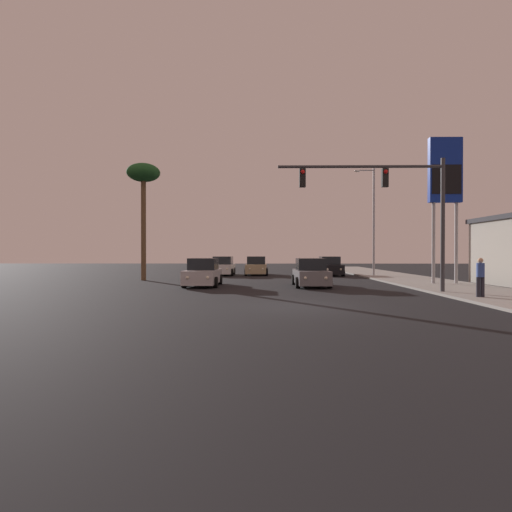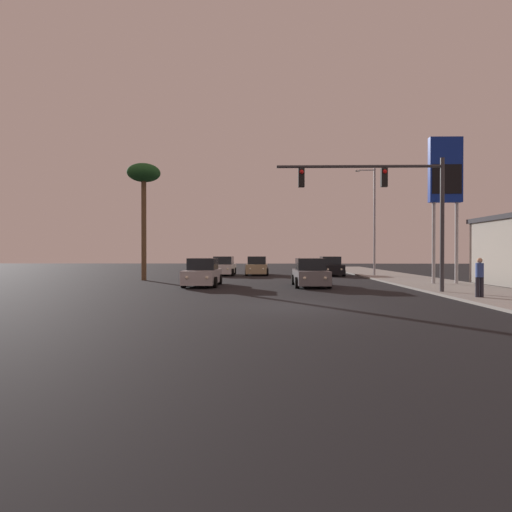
# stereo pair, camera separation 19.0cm
# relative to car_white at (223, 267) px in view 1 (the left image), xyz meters

# --- Properties ---
(ground_plane) EXTENTS (120.00, 120.00, 0.00)m
(ground_plane) POSITION_rel_car_white_xyz_m (4.75, -20.78, -0.76)
(ground_plane) COLOR black
(sidewalk_right) EXTENTS (5.00, 60.00, 0.12)m
(sidewalk_right) POSITION_rel_car_white_xyz_m (14.25, -10.78, -0.70)
(sidewalk_right) COLOR gray
(sidewalk_right) RESTS_ON ground
(car_white) EXTENTS (2.04, 4.34, 1.68)m
(car_white) POSITION_rel_car_white_xyz_m (0.00, 0.00, 0.00)
(car_white) COLOR silver
(car_white) RESTS_ON ground
(car_grey) EXTENTS (2.04, 4.32, 1.68)m
(car_grey) POSITION_rel_car_white_xyz_m (6.38, -11.92, 0.00)
(car_grey) COLOR slate
(car_grey) RESTS_ON ground
(car_silver) EXTENTS (2.04, 4.33, 1.68)m
(car_silver) POSITION_rel_car_white_xyz_m (-0.09, -11.69, 0.00)
(car_silver) COLOR #B7B7BC
(car_silver) RESTS_ON ground
(car_tan) EXTENTS (2.04, 4.33, 1.68)m
(car_tan) POSITION_rel_car_white_xyz_m (3.00, 0.41, 0.00)
(car_tan) COLOR tan
(car_tan) RESTS_ON ground
(car_black) EXTENTS (2.04, 4.31, 1.68)m
(car_black) POSITION_rel_car_white_xyz_m (9.51, -0.30, 0.00)
(car_black) COLOR black
(car_black) RESTS_ON ground
(traffic_light_mast) EXTENTS (8.15, 0.36, 6.50)m
(traffic_light_mast) POSITION_rel_car_white_xyz_m (9.90, -16.19, 4.01)
(traffic_light_mast) COLOR #38383D
(traffic_light_mast) RESTS_ON sidewalk_right
(street_lamp) EXTENTS (1.74, 0.24, 9.00)m
(street_lamp) POSITION_rel_car_white_xyz_m (12.80, -1.99, 4.36)
(street_lamp) COLOR #99999E
(street_lamp) RESTS_ON sidewalk_right
(gas_station_sign) EXTENTS (2.00, 0.42, 9.00)m
(gas_station_sign) POSITION_rel_car_white_xyz_m (14.79, -10.93, 5.86)
(gas_station_sign) COLOR #99999E
(gas_station_sign) RESTS_ON sidewalk_right
(pedestrian_on_sidewalk) EXTENTS (0.34, 0.32, 1.67)m
(pedestrian_on_sidewalk) POSITION_rel_car_white_xyz_m (12.78, -18.62, 0.27)
(pedestrian_on_sidewalk) COLOR #23232D
(pedestrian_on_sidewalk) RESTS_ON sidewalk_right
(palm_tree_near) EXTENTS (2.40, 2.40, 8.52)m
(palm_tree_near) POSITION_rel_car_white_xyz_m (-5.16, -6.78, 6.63)
(palm_tree_near) COLOR brown
(palm_tree_near) RESTS_ON ground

